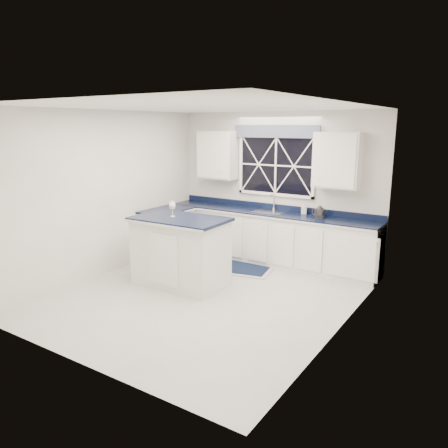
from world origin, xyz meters
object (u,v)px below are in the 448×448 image
Objects in this scene: faucet at (273,202)px; kettle at (320,212)px; dishwasher at (217,233)px; wine_glass at (172,206)px; soap_bottle at (304,208)px; island at (181,251)px.

kettle is at bearing -9.10° from faucet.
dishwasher is 2.14m from kettle.
kettle is 2.48m from wine_glass.
faucet reaches higher than kettle.
wine_glass is at bearing -78.77° from dishwasher.
faucet is (1.10, 0.19, 0.69)m from dishwasher.
faucet reaches higher than soap_bottle.
kettle is 1.45× the size of soap_bottle.
soap_bottle is at bearing -0.58° from faucet.
faucet is at bearing 178.86° from kettle.
faucet is 2.10m from wine_glass.
wine_glass reaches higher than kettle.
dishwasher is at bearing -173.69° from soap_bottle.
soap_bottle is (-0.34, 0.15, 0.01)m from kettle.
kettle is at bearing 47.63° from island.
soap_bottle is (1.70, 0.19, 0.63)m from dishwasher.
faucet is at bearing 71.08° from island.
kettle is 0.37m from soap_bottle.
soap_bottle is (1.35, 1.95, -0.20)m from wine_glass.
island is at bearing -107.12° from faucet.
dishwasher is at bearing 101.23° from wine_glass.
wine_glass is (-0.15, 0.00, 0.70)m from island.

